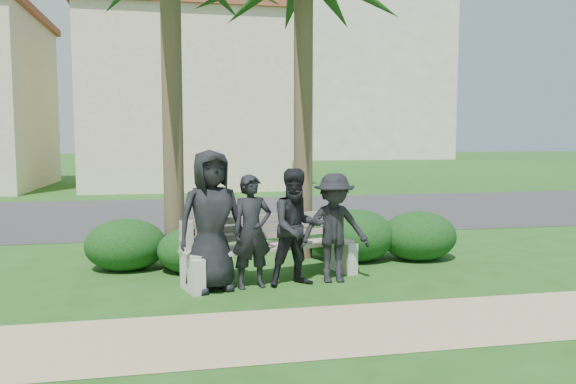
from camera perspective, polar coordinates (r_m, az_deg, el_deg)
name	(u,v)px	position (r m, az deg, el deg)	size (l,w,h in m)	color
ground	(288,286)	(7.79, -0.02, -9.57)	(160.00, 160.00, 0.00)	#224E16
footpath	(322,330)	(6.11, 3.43, -13.81)	(30.00, 1.60, 0.01)	tan
asphalt_street	(230,213)	(15.58, -5.88, -2.10)	(160.00, 8.00, 0.01)	#2D2D30
stucco_bldg_right	(185,102)	(25.44, -10.46, 8.97)	(8.40, 8.40, 7.30)	beige
hotel_tower	(313,38)	(65.28, 2.53, 15.37)	(26.00, 18.00, 37.30)	beige
park_bench	(272,252)	(8.06, -1.63, -6.13)	(2.70, 1.27, 0.89)	#A29B88
man_a	(211,220)	(7.51, -7.81, -2.87)	(0.92, 0.60, 1.88)	black
man_b	(252,232)	(7.60, -3.69, -4.03)	(0.56, 0.37, 1.54)	black
man_c	(297,227)	(7.70, 0.92, -3.60)	(0.79, 0.61, 1.62)	black
man_d	(334,228)	(7.92, 4.71, -3.66)	(0.99, 0.57, 1.54)	black
hedge_a	(126,243)	(9.07, -16.15, -5.03)	(1.25, 1.03, 0.81)	#0E3310
hedge_c	(194,249)	(8.67, -9.57, -5.69)	(1.10, 0.91, 0.72)	#0E3310
hedge_d	(344,234)	(9.58, 5.68, -4.25)	(1.27, 1.05, 0.83)	#0E3310
hedge_e	(355,234)	(9.40, 6.80, -4.27)	(1.36, 1.12, 0.88)	#0E3310
hedge_f	(419,234)	(9.69, 13.13, -4.23)	(1.29, 1.06, 0.84)	#0E3310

